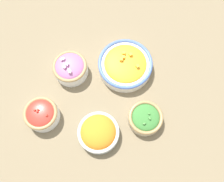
{
  "coord_description": "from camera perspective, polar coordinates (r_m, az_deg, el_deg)",
  "views": [
    {
      "loc": [
        0.04,
        -0.27,
        0.83
      ],
      "look_at": [
        0.0,
        0.0,
        0.03
      ],
      "focal_mm": 40.0,
      "sensor_mm": 36.0,
      "label": 1
    }
  ],
  "objects": [
    {
      "name": "bowl_broccoli",
      "position": [
        0.83,
        7.64,
        -6.14
      ],
      "size": [
        0.11,
        0.11,
        0.05
      ],
      "color": "beige",
      "rests_on": "ground_plane"
    },
    {
      "name": "ground_plane",
      "position": [
        0.87,
        0.0,
        -0.63
      ],
      "size": [
        3.0,
        3.0,
        0.0
      ],
      "primitive_type": "plane",
      "color": "#75664C"
    },
    {
      "name": "bowl_red_onion",
      "position": [
        0.88,
        -9.5,
        5.23
      ],
      "size": [
        0.12,
        0.12,
        0.07
      ],
      "color": "white",
      "rests_on": "ground_plane"
    },
    {
      "name": "bowl_carrots",
      "position": [
        0.82,
        -3.11,
        -9.43
      ],
      "size": [
        0.14,
        0.14,
        0.06
      ],
      "color": "#B2C1CC",
      "rests_on": "ground_plane"
    },
    {
      "name": "bowl_cherry_tomatoes",
      "position": [
        0.85,
        -15.82,
        -5.12
      ],
      "size": [
        0.11,
        0.11,
        0.07
      ],
      "color": "white",
      "rests_on": "ground_plane"
    },
    {
      "name": "bowl_squash",
      "position": [
        0.89,
        3.04,
        5.99
      ],
      "size": [
        0.19,
        0.19,
        0.06
      ],
      "color": "silver",
      "rests_on": "ground_plane"
    }
  ]
}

